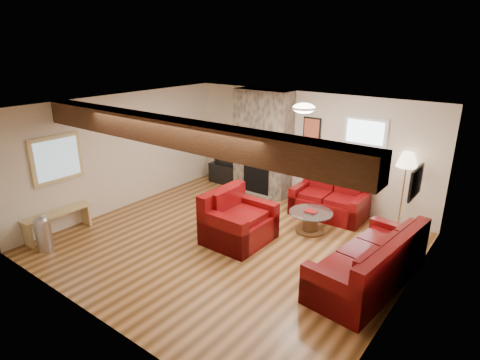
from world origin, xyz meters
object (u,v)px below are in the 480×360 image
at_px(armchair_red, 239,218).
at_px(tv_cabinet, 228,174).
at_px(coffee_table, 310,222).
at_px(floor_lamp, 407,164).
at_px(sofa_three, 369,259).
at_px(television, 228,156).
at_px(loveseat, 329,198).

xyz_separation_m(armchair_red, tv_cabinet, (-2.16, 2.36, -0.22)).
height_order(coffee_table, floor_lamp, floor_lamp).
distance_m(sofa_three, armchair_red, 2.41).
distance_m(sofa_three, floor_lamp, 2.48).
bearing_deg(coffee_table, armchair_red, -127.17).
bearing_deg(floor_lamp, television, -179.79).
bearing_deg(tv_cabinet, coffee_table, -21.76).
bearing_deg(coffee_table, television, 158.24).
distance_m(coffee_table, television, 3.30).
xyz_separation_m(loveseat, television, (-2.99, 0.30, 0.33)).
distance_m(loveseat, coffee_table, 0.93).
relative_size(tv_cabinet, television, 1.31).
bearing_deg(tv_cabinet, sofa_three, -26.54).
height_order(loveseat, coffee_table, loveseat).
relative_size(coffee_table, television, 1.09).
relative_size(coffee_table, floor_lamp, 0.54).
relative_size(armchair_red, coffee_table, 1.39).
xyz_separation_m(loveseat, armchair_red, (-0.83, -2.06, 0.07)).
distance_m(sofa_three, loveseat, 2.53).
xyz_separation_m(coffee_table, floor_lamp, (1.33, 1.23, 1.13)).
relative_size(loveseat, tv_cabinet, 1.48).
relative_size(sofa_three, armchair_red, 1.91).
distance_m(television, floor_lamp, 4.40).
bearing_deg(sofa_three, television, -110.27).
relative_size(sofa_three, tv_cabinet, 2.21).
height_order(armchair_red, floor_lamp, floor_lamp).
height_order(armchair_red, tv_cabinet, armchair_red).
xyz_separation_m(loveseat, coffee_table, (0.04, -0.91, -0.19)).
bearing_deg(loveseat, television, 172.49).
distance_m(sofa_three, television, 5.11).
xyz_separation_m(sofa_three, television, (-4.57, 2.28, 0.30)).
xyz_separation_m(sofa_three, coffee_table, (-1.53, 1.07, -0.23)).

